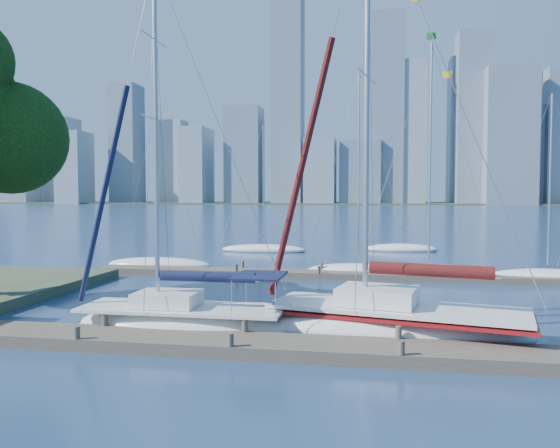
# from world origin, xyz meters

# --- Properties ---
(ground) EXTENTS (700.00, 700.00, 0.00)m
(ground) POSITION_xyz_m (0.00, 0.00, 0.00)
(ground) COLOR #172F4C
(ground) RESTS_ON ground
(near_dock) EXTENTS (26.00, 2.00, 0.40)m
(near_dock) POSITION_xyz_m (0.00, 0.00, 0.20)
(near_dock) COLOR #443B32
(near_dock) RESTS_ON ground
(far_dock) EXTENTS (30.00, 1.80, 0.36)m
(far_dock) POSITION_xyz_m (2.00, 16.00, 0.18)
(far_dock) COLOR #443B32
(far_dock) RESTS_ON ground
(far_shore) EXTENTS (800.00, 100.00, 1.50)m
(far_shore) POSITION_xyz_m (0.00, 320.00, 0.00)
(far_shore) COLOR #38472D
(far_shore) RESTS_ON ground
(sailboat_navy) EXTENTS (7.96, 2.60, 13.67)m
(sailboat_navy) POSITION_xyz_m (-2.57, 1.98, 1.13)
(sailboat_navy) COLOR white
(sailboat_navy) RESTS_ON ground
(sailboat_maroon) EXTENTS (9.80, 4.96, 16.20)m
(sailboat_maroon) POSITION_xyz_m (4.96, 2.54, 1.22)
(sailboat_maroon) COLOR white
(sailboat_maroon) RESTS_ON ground
(bg_boat_0) EXTENTS (7.65, 4.69, 11.40)m
(bg_boat_0) POSITION_xyz_m (-10.26, 18.44, 0.24)
(bg_boat_0) COLOR white
(bg_boat_0) RESTS_ON ground
(bg_boat_2) EXTENTS (6.64, 2.94, 12.75)m
(bg_boat_2) POSITION_xyz_m (3.20, 17.39, 0.26)
(bg_boat_2) COLOR white
(bg_boat_2) RESTS_ON ground
(bg_boat_3) EXTENTS (8.43, 3.44, 14.28)m
(bg_boat_3) POSITION_xyz_m (7.43, 17.23, 0.28)
(bg_boat_3) COLOR white
(bg_boat_3) RESTS_ON ground
(bg_boat_4) EXTENTS (6.87, 2.33, 11.02)m
(bg_boat_4) POSITION_xyz_m (14.04, 16.81, 0.24)
(bg_boat_4) COLOR white
(bg_boat_4) RESTS_ON ground
(bg_boat_6) EXTENTS (7.75, 3.81, 11.34)m
(bg_boat_6) POSITION_xyz_m (-5.39, 30.05, 0.22)
(bg_boat_6) COLOR white
(bg_boat_6) RESTS_ON ground
(bg_boat_7) EXTENTS (6.55, 3.24, 11.20)m
(bg_boat_7) POSITION_xyz_m (6.53, 32.60, 0.24)
(bg_boat_7) COLOR white
(bg_boat_7) RESTS_ON ground
(skyline) EXTENTS (503.15, 51.31, 123.10)m
(skyline) POSITION_xyz_m (20.63, 290.62, 34.25)
(skyline) COLOR #7D90A2
(skyline) RESTS_ON ground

